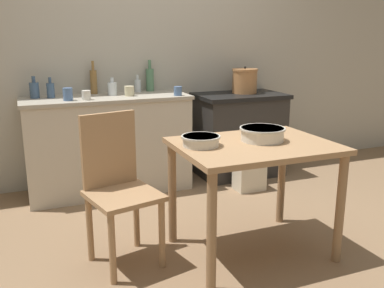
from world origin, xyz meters
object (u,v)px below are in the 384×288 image
Objects in this scene: bottle_center_left at (150,79)px; bottle_center_right at (94,81)px; mixing_bowl_small at (201,140)px; cup_mid_right at (129,91)px; work_table at (254,161)px; bottle_far_left at (51,90)px; chair at (118,185)px; stove at (239,134)px; mixing_bowl_large at (262,133)px; bottle_center at (34,90)px; stock_pot at (245,81)px; bottle_left at (112,88)px; bottle_mid_left at (138,85)px; cup_end_right at (86,95)px; flour_sack at (249,174)px; cup_right at (68,94)px; cup_far_right at (178,91)px.

bottle_center_right is (-0.54, -0.00, 0.00)m from bottle_center_left.
mixing_bowl_small is 2.75× the size of cup_mid_right.
bottle_center_left is 0.99× the size of bottle_center_right.
bottle_far_left reaches higher than work_table.
work_table is 0.86m from chair.
stove is 2.98× the size of mixing_bowl_large.
work_table is at bearing -52.92° from bottle_center.
chair is 3.52× the size of stock_pot.
bottle_left is (0.26, 1.33, 0.44)m from chair.
mixing_bowl_small is 1.64m from bottle_mid_left.
work_table is 12.38× the size of cup_end_right.
cup_end_right reaches higher than mixing_bowl_large.
bottle_mid_left reaches higher than stove.
flour_sack is at bearing 46.87° from mixing_bowl_small.
cup_right reaches higher than chair.
stove is 1.86m from bottle_far_left.
bottle_far_left is at bearing 177.26° from stove.
cup_right is at bearing -175.56° from stove.
bottle_far_left is 0.60× the size of bottle_center_left.
bottle_center_right is 0.79m from cup_far_right.
mixing_bowl_small is at bearing -91.59° from bottle_mid_left.
bottle_center_right reaches higher than stove.
bottle_center_right is at bearing 149.44° from cup_far_right.
bottle_far_left is at bearing 87.70° from chair.
work_table is at bearing -84.42° from bottle_center_left.
bottle_far_left is at bearing -172.08° from bottle_mid_left.
bottle_far_left is 1.09× the size of bottle_mid_left.
bottle_center_left is (-0.73, 0.68, 0.84)m from flour_sack.
cup_end_right is at bearing 166.98° from flour_sack.
bottle_far_left reaches higher than cup_end_right.
cup_right is (-0.68, -0.33, -0.01)m from bottle_mid_left.
cup_end_right is at bearing -151.25° from bottle_center_left.
bottle_center reaches higher than cup_mid_right.
cup_end_right is (0.39, -0.26, -0.03)m from bottle_center.
cup_mid_right is at bearing -177.61° from stove.
stock_pot is 3.05× the size of cup_mid_right.
work_table is at bearing -73.23° from cup_mid_right.
stove is at bearing 14.22° from cup_far_right.
cup_far_right reaches higher than flour_sack.
work_table is 12.08× the size of cup_far_right.
flour_sack is 1.27m from mixing_bowl_large.
mixing_bowl_large is at bearing -81.68° from bottle_center_left.
stove is 2.95× the size of bottle_center_left.
stock_pot is 1.84m from mixing_bowl_small.
bottle_center is 2.15× the size of cup_mid_right.
bottle_far_left is at bearing 168.54° from cup_mid_right.
mixing_bowl_small is at bearing -77.61° from bottle_center_right.
mixing_bowl_large is at bearing -69.98° from cup_mid_right.
mixing_bowl_large is 2.79× the size of cup_right.
mixing_bowl_large is 0.98× the size of bottle_center_right.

